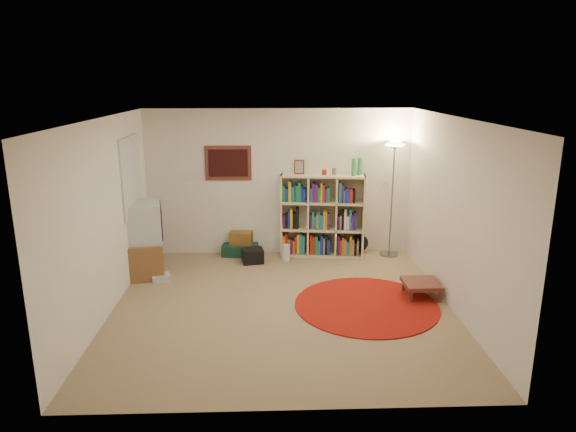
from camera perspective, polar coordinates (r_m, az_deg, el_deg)
name	(u,v)px	position (r m, az deg, el deg)	size (l,w,h in m)	color
room	(278,215)	(6.63, -1.17, 0.10)	(4.54, 4.54, 2.54)	#917755
bookshelf	(321,217)	(8.80, 3.71, -0.07)	(1.45, 0.58, 1.70)	beige
floor_lamp	(394,161)	(8.73, 11.69, 6.00)	(0.41, 0.41, 1.99)	gray
floor_fan	(359,244)	(9.04, 7.89, -3.12)	(0.32, 0.19, 0.36)	black
tv_stand	(144,240)	(8.25, -15.70, -2.58)	(0.71, 0.89, 1.15)	brown
dvd_box	(161,277)	(8.11, -13.92, -6.59)	(0.33, 0.30, 0.09)	silver
suitcase	(240,249)	(8.99, -5.31, -3.70)	(0.64, 0.45, 0.19)	#133629
wicker_basket	(241,237)	(8.95, -5.23, -2.39)	(0.41, 0.32, 0.22)	brown
duffel_bag	(253,256)	(8.59, -3.94, -4.42)	(0.39, 0.34, 0.24)	black
paper_towel	(286,253)	(8.66, -0.22, -4.09)	(0.17, 0.17, 0.27)	white
red_rug	(366,305)	(7.12, 8.69, -9.72)	(1.94, 1.94, 0.02)	maroon
side_table	(421,284)	(7.47, 14.61, -7.34)	(0.49, 0.49, 0.23)	#50221C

